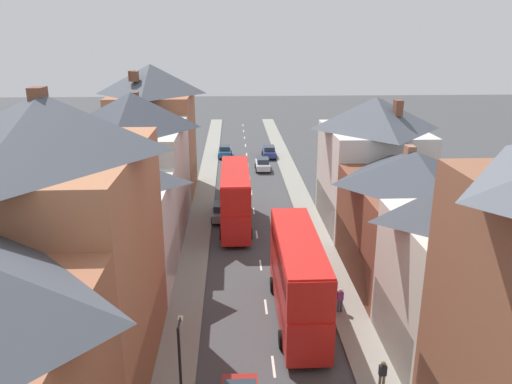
{
  "coord_description": "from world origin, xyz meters",
  "views": [
    {
      "loc": [
        -1.96,
        -10.04,
        16.67
      ],
      "look_at": [
        0.33,
        38.34,
        1.22
      ],
      "focal_mm": 35.0,
      "sensor_mm": 36.0,
      "label": 1
    }
  ],
  "objects_px": {
    "pedestrian_mid_left": "(340,299)",
    "car_parked_left_a": "(263,164)",
    "car_near_silver": "(222,211)",
    "double_decker_bus_mid_street": "(235,197)",
    "pedestrian_near_right": "(382,374)",
    "car_mid_white": "(269,152)",
    "street_lamp": "(181,373)",
    "double_decker_bus_lead": "(297,276)",
    "car_parked_right_a": "(225,151)"
  },
  "relations": [
    {
      "from": "pedestrian_mid_left",
      "to": "car_parked_left_a",
      "type": "bearing_deg",
      "value": 94.56
    },
    {
      "from": "car_near_silver",
      "to": "car_parked_left_a",
      "type": "bearing_deg",
      "value": 74.22
    },
    {
      "from": "double_decker_bus_mid_street",
      "to": "pedestrian_mid_left",
      "type": "height_order",
      "value": "double_decker_bus_mid_street"
    },
    {
      "from": "double_decker_bus_mid_street",
      "to": "car_parked_left_a",
      "type": "xyz_separation_m",
      "value": [
        3.61,
        19.21,
        -2.0
      ]
    },
    {
      "from": "car_parked_left_a",
      "to": "pedestrian_near_right",
      "type": "relative_size",
      "value": 2.47
    },
    {
      "from": "car_parked_left_a",
      "to": "pedestrian_mid_left",
      "type": "xyz_separation_m",
      "value": [
        2.73,
        -34.28,
        0.22
      ]
    },
    {
      "from": "car_mid_white",
      "to": "pedestrian_mid_left",
      "type": "xyz_separation_m",
      "value": [
        1.43,
        -41.18,
        0.21
      ]
    },
    {
      "from": "car_near_silver",
      "to": "car_mid_white",
      "type": "bearing_deg",
      "value": 75.65
    },
    {
      "from": "double_decker_bus_mid_street",
      "to": "street_lamp",
      "type": "bearing_deg",
      "value": -95.67
    },
    {
      "from": "double_decker_bus_lead",
      "to": "car_parked_left_a",
      "type": "relative_size",
      "value": 2.71
    },
    {
      "from": "double_decker_bus_mid_street",
      "to": "car_mid_white",
      "type": "bearing_deg",
      "value": 79.35
    },
    {
      "from": "car_parked_right_a",
      "to": "street_lamp",
      "type": "distance_m",
      "value": 51.22
    },
    {
      "from": "pedestrian_mid_left",
      "to": "double_decker_bus_lead",
      "type": "bearing_deg",
      "value": -174.29
    },
    {
      "from": "double_decker_bus_lead",
      "to": "street_lamp",
      "type": "distance_m",
      "value": 11.05
    },
    {
      "from": "pedestrian_mid_left",
      "to": "street_lamp",
      "type": "xyz_separation_m",
      "value": [
        -8.78,
        -9.52,
        2.21
      ]
    },
    {
      "from": "car_near_silver",
      "to": "pedestrian_near_right",
      "type": "height_order",
      "value": "pedestrian_near_right"
    },
    {
      "from": "car_parked_left_a",
      "to": "double_decker_bus_lead",
      "type": "bearing_deg",
      "value": -90.01
    },
    {
      "from": "double_decker_bus_mid_street",
      "to": "pedestrian_near_right",
      "type": "relative_size",
      "value": 6.71
    },
    {
      "from": "double_decker_bus_mid_street",
      "to": "car_parked_right_a",
      "type": "bearing_deg",
      "value": 92.78
    },
    {
      "from": "double_decker_bus_lead",
      "to": "car_parked_right_a",
      "type": "bearing_deg",
      "value": 96.66
    },
    {
      "from": "double_decker_bus_lead",
      "to": "car_near_silver",
      "type": "height_order",
      "value": "double_decker_bus_lead"
    },
    {
      "from": "car_near_silver",
      "to": "car_parked_right_a",
      "type": "relative_size",
      "value": 1.07
    },
    {
      "from": "double_decker_bus_lead",
      "to": "car_mid_white",
      "type": "relative_size",
      "value": 2.55
    },
    {
      "from": "car_near_silver",
      "to": "car_parked_right_a",
      "type": "xyz_separation_m",
      "value": [
        0.0,
        24.69,
        0.02
      ]
    },
    {
      "from": "car_parked_right_a",
      "to": "street_lamp",
      "type": "bearing_deg",
      "value": -91.29
    },
    {
      "from": "car_mid_white",
      "to": "pedestrian_near_right",
      "type": "distance_m",
      "value": 48.37
    },
    {
      "from": "car_parked_right_a",
      "to": "car_parked_left_a",
      "type": "bearing_deg",
      "value": -56.32
    },
    {
      "from": "car_parked_right_a",
      "to": "pedestrian_mid_left",
      "type": "bearing_deg",
      "value": -79.61
    },
    {
      "from": "car_parked_right_a",
      "to": "pedestrian_near_right",
      "type": "distance_m",
      "value": 49.46
    },
    {
      "from": "pedestrian_near_right",
      "to": "pedestrian_mid_left",
      "type": "bearing_deg",
      "value": 94.32
    },
    {
      "from": "car_parked_left_a",
      "to": "car_near_silver",
      "type": "bearing_deg",
      "value": -105.78
    },
    {
      "from": "double_decker_bus_mid_street",
      "to": "car_parked_right_a",
      "type": "relative_size",
      "value": 2.8
    },
    {
      "from": "car_near_silver",
      "to": "car_mid_white",
      "type": "relative_size",
      "value": 0.97
    },
    {
      "from": "pedestrian_near_right",
      "to": "street_lamp",
      "type": "height_order",
      "value": "street_lamp"
    },
    {
      "from": "car_near_silver",
      "to": "double_decker_bus_lead",
      "type": "bearing_deg",
      "value": -74.14
    },
    {
      "from": "car_mid_white",
      "to": "double_decker_bus_mid_street",
      "type": "bearing_deg",
      "value": -100.65
    },
    {
      "from": "car_parked_left_a",
      "to": "street_lamp",
      "type": "height_order",
      "value": "street_lamp"
    },
    {
      "from": "double_decker_bus_mid_street",
      "to": "car_parked_right_a",
      "type": "xyz_separation_m",
      "value": [
        -1.29,
        26.56,
        -1.98
      ]
    },
    {
      "from": "car_parked_right_a",
      "to": "double_decker_bus_lead",
      "type": "bearing_deg",
      "value": -83.34
    },
    {
      "from": "pedestrian_near_right",
      "to": "double_decker_bus_lead",
      "type": "bearing_deg",
      "value": 115.5
    },
    {
      "from": "double_decker_bus_lead",
      "to": "car_parked_left_a",
      "type": "xyz_separation_m",
      "value": [
        0.01,
        34.55,
        -2.0
      ]
    },
    {
      "from": "double_decker_bus_mid_street",
      "to": "car_near_silver",
      "type": "distance_m",
      "value": 3.03
    },
    {
      "from": "pedestrian_mid_left",
      "to": "street_lamp",
      "type": "bearing_deg",
      "value": -132.69
    },
    {
      "from": "double_decker_bus_mid_street",
      "to": "car_parked_left_a",
      "type": "distance_m",
      "value": 19.64
    },
    {
      "from": "double_decker_bus_lead",
      "to": "car_mid_white",
      "type": "bearing_deg",
      "value": 88.19
    },
    {
      "from": "double_decker_bus_lead",
      "to": "pedestrian_near_right",
      "type": "bearing_deg",
      "value": -64.5
    },
    {
      "from": "car_mid_white",
      "to": "pedestrian_near_right",
      "type": "height_order",
      "value": "pedestrian_near_right"
    },
    {
      "from": "double_decker_bus_mid_street",
      "to": "car_parked_right_a",
      "type": "height_order",
      "value": "double_decker_bus_mid_street"
    },
    {
      "from": "double_decker_bus_lead",
      "to": "pedestrian_mid_left",
      "type": "relative_size",
      "value": 6.71
    },
    {
      "from": "street_lamp",
      "to": "pedestrian_near_right",
      "type": "bearing_deg",
      "value": 14.24
    }
  ]
}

